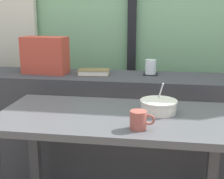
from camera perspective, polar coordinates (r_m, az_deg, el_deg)
curtain_left_panel at (r=2.93m, az=-19.08°, el=13.93°), size 0.56×0.06×2.50m
window_divider_post at (r=2.64m, az=3.72°, el=15.78°), size 0.07×0.05×2.60m
dark_console_ledge at (r=2.29m, az=0.31°, el=-7.10°), size 2.80×0.40×0.79m
breakfast_table at (r=1.65m, az=0.43°, el=-8.40°), size 1.21×0.60×0.71m
coaster_square at (r=2.22m, az=7.01°, el=2.77°), size 0.10×0.10×0.00m
juice_glass at (r=2.22m, az=7.05°, el=4.02°), size 0.08×0.08×0.10m
closed_book at (r=2.21m, az=-3.37°, el=3.19°), size 0.23×0.15×0.04m
throw_pillow at (r=2.28m, az=-12.10°, el=6.11°), size 0.33×0.17×0.26m
soup_bowl at (r=1.64m, az=8.47°, el=-3.02°), size 0.19×0.19×0.16m
ceramic_mug at (r=1.41m, az=4.88°, el=-5.56°), size 0.11×0.08×0.08m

